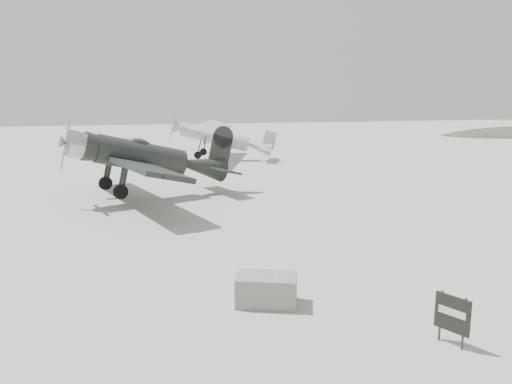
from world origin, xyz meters
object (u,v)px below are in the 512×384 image
at_px(lowwing_monoplane, 149,158).
at_px(sign_board, 452,315).
at_px(equipment_block, 267,290).
at_px(highwing_monoplane, 219,134).

xyz_separation_m(lowwing_monoplane, sign_board, (5.54, -17.96, -1.49)).
distance_m(equipment_block, sign_board, 4.60).
bearing_deg(sign_board, lowwing_monoplane, 82.30).
bearing_deg(lowwing_monoplane, highwing_monoplane, 50.42).
height_order(highwing_monoplane, sign_board, highwing_monoplane).
height_order(highwing_monoplane, equipment_block, highwing_monoplane).
distance_m(highwing_monoplane, sign_board, 33.28).
height_order(lowwing_monoplane, equipment_block, lowwing_monoplane).
bearing_deg(equipment_block, lowwing_monoplane, 98.54).
height_order(lowwing_monoplane, sign_board, lowwing_monoplane).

